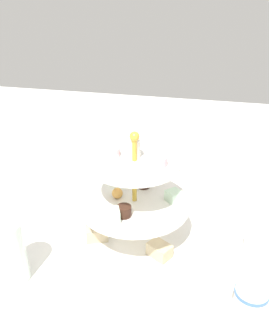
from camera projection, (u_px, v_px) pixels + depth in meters
ground_plane at (134, 239)px, 0.77m from camera, size 2.40×2.40×0.00m
tiered_serving_stand at (134, 210)px, 0.74m from camera, size 0.30×0.30×0.27m
water_glass_tall_right at (8, 253)px, 0.63m from camera, size 0.07×0.07×0.13m
water_glass_short_left at (260, 244)px, 0.70m from camera, size 0.06×0.06×0.08m
teacup_with_saucer at (250, 301)px, 0.58m from camera, size 0.09×0.09×0.05m
butter_knife_left at (71, 182)px, 1.00m from camera, size 0.12×0.14×0.00m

